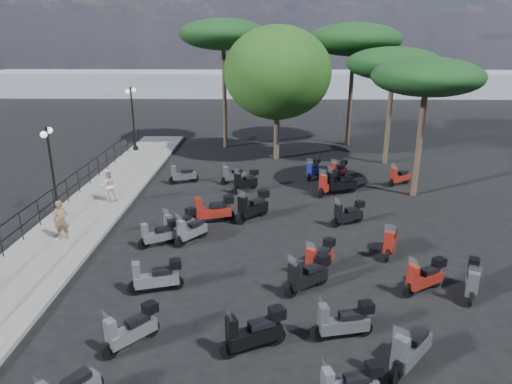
{
  "coord_description": "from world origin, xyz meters",
  "views": [
    {
      "loc": [
        1.17,
        -15.94,
        7.33
      ],
      "look_at": [
        0.82,
        2.0,
        1.2
      ],
      "focal_mm": 32.0,
      "sensor_mm": 36.0,
      "label": 1
    }
  ],
  "objects_px": {
    "woman": "(61,220)",
    "pine_1": "(394,64)",
    "pine_0": "(354,40)",
    "scooter_12": "(320,258)",
    "scooter_14": "(246,182)",
    "scooter_7": "(159,234)",
    "scooter_1": "(156,277)",
    "scooter_24": "(472,281)",
    "scooter_9": "(233,176)",
    "broadleaf_tree": "(277,73)",
    "scooter_8": "(191,231)",
    "scooter_23": "(425,277)",
    "scooter_27": "(339,171)",
    "scooter_3": "(213,210)",
    "scooter_15": "(313,170)",
    "scooter_21": "(329,184)",
    "scooter_17": "(410,351)",
    "scooter_25": "(348,214)",
    "scooter_2": "(180,224)",
    "scooter_26": "(399,177)",
    "scooter_13": "(253,207)",
    "pine_2": "(223,35)",
    "scooter_6": "(254,333)",
    "scooter_4": "(183,175)",
    "scooter_11": "(343,322)",
    "lamp_post_1": "(52,166)",
    "scooter_0": "(131,330)",
    "lamp_post_2": "(133,115)",
    "scooter_20": "(340,184)",
    "scooter_19": "(390,242)",
    "scooter_18": "(308,276)",
    "pine_3": "(427,77)",
    "pedestrian_far": "(108,185)"
  },
  "relations": [
    {
      "from": "scooter_2",
      "to": "scooter_15",
      "type": "relative_size",
      "value": 0.96
    },
    {
      "from": "scooter_7",
      "to": "scooter_26",
      "type": "xyz_separation_m",
      "value": [
        10.85,
        7.47,
        -0.03
      ]
    },
    {
      "from": "pine_3",
      "to": "scooter_1",
      "type": "bearing_deg",
      "value": -139.02
    },
    {
      "from": "woman",
      "to": "scooter_27",
      "type": "distance_m",
      "value": 14.21
    },
    {
      "from": "woman",
      "to": "broadleaf_tree",
      "type": "height_order",
      "value": "broadleaf_tree"
    },
    {
      "from": "scooter_13",
      "to": "pine_2",
      "type": "relative_size",
      "value": 0.18
    },
    {
      "from": "woman",
      "to": "scooter_13",
      "type": "relative_size",
      "value": 0.99
    },
    {
      "from": "scooter_3",
      "to": "scooter_17",
      "type": "height_order",
      "value": "scooter_3"
    },
    {
      "from": "scooter_14",
      "to": "scooter_18",
      "type": "relative_size",
      "value": 0.91
    },
    {
      "from": "lamp_post_2",
      "to": "scooter_24",
      "type": "relative_size",
      "value": 2.74
    },
    {
      "from": "lamp_post_2",
      "to": "scooter_14",
      "type": "bearing_deg",
      "value": -37.57
    },
    {
      "from": "scooter_19",
      "to": "pine_0",
      "type": "distance_m",
      "value": 18.75
    },
    {
      "from": "scooter_1",
      "to": "pedestrian_far",
      "type": "bearing_deg",
      "value": 11.25
    },
    {
      "from": "scooter_3",
      "to": "broadleaf_tree",
      "type": "height_order",
      "value": "broadleaf_tree"
    },
    {
      "from": "scooter_17",
      "to": "scooter_24",
      "type": "distance_m",
      "value": 4.3
    },
    {
      "from": "scooter_17",
      "to": "pine_0",
      "type": "bearing_deg",
      "value": -54.1
    },
    {
      "from": "scooter_2",
      "to": "scooter_27",
      "type": "xyz_separation_m",
      "value": [
        7.25,
        7.68,
        -0.04
      ]
    },
    {
      "from": "lamp_post_1",
      "to": "pine_0",
      "type": "xyz_separation_m",
      "value": [
        14.62,
        14.38,
        4.81
      ]
    },
    {
      "from": "scooter_17",
      "to": "scooter_15",
      "type": "bearing_deg",
      "value": -45.08
    },
    {
      "from": "scooter_15",
      "to": "scooter_1",
      "type": "bearing_deg",
      "value": 89.83
    },
    {
      "from": "scooter_12",
      "to": "scooter_13",
      "type": "distance_m",
      "value": 5.03
    },
    {
      "from": "scooter_27",
      "to": "scooter_3",
      "type": "bearing_deg",
      "value": 83.93
    },
    {
      "from": "scooter_25",
      "to": "scooter_9",
      "type": "bearing_deg",
      "value": 15.22
    },
    {
      "from": "scooter_3",
      "to": "scooter_17",
      "type": "bearing_deg",
      "value": -164.35
    },
    {
      "from": "scooter_3",
      "to": "scooter_17",
      "type": "distance_m",
      "value": 10.26
    },
    {
      "from": "pedestrian_far",
      "to": "scooter_11",
      "type": "height_order",
      "value": "pedestrian_far"
    },
    {
      "from": "scooter_2",
      "to": "scooter_21",
      "type": "distance_m",
      "value": 8.18
    },
    {
      "from": "scooter_14",
      "to": "scooter_19",
      "type": "height_order",
      "value": "scooter_19"
    },
    {
      "from": "woman",
      "to": "pine_1",
      "type": "distance_m",
      "value": 19.45
    },
    {
      "from": "scooter_0",
      "to": "scooter_11",
      "type": "distance_m",
      "value": 5.29
    },
    {
      "from": "scooter_11",
      "to": "scooter_20",
      "type": "relative_size",
      "value": 0.92
    },
    {
      "from": "scooter_6",
      "to": "scooter_15",
      "type": "relative_size",
      "value": 1.13
    },
    {
      "from": "scooter_20",
      "to": "pine_2",
      "type": "height_order",
      "value": "pine_2"
    },
    {
      "from": "scooter_11",
      "to": "scooter_25",
      "type": "relative_size",
      "value": 1.14
    },
    {
      "from": "scooter_8",
      "to": "scooter_13",
      "type": "distance_m",
      "value": 3.22
    },
    {
      "from": "scooter_18",
      "to": "scooter_12",
      "type": "bearing_deg",
      "value": -59.36
    },
    {
      "from": "woman",
      "to": "scooter_7",
      "type": "bearing_deg",
      "value": -11.79
    },
    {
      "from": "scooter_1",
      "to": "scooter_24",
      "type": "relative_size",
      "value": 1.09
    },
    {
      "from": "scooter_7",
      "to": "pine_1",
      "type": "xyz_separation_m",
      "value": [
        11.18,
        11.81,
        5.38
      ]
    },
    {
      "from": "scooter_9",
      "to": "broadleaf_tree",
      "type": "relative_size",
      "value": 0.17
    },
    {
      "from": "scooter_14",
      "to": "scooter_7",
      "type": "bearing_deg",
      "value": 108.33
    },
    {
      "from": "scooter_8",
      "to": "scooter_23",
      "type": "distance_m",
      "value": 8.28
    },
    {
      "from": "scooter_1",
      "to": "broadleaf_tree",
      "type": "distance_m",
      "value": 17.19
    },
    {
      "from": "pine_0",
      "to": "scooter_12",
      "type": "bearing_deg",
      "value": -102.35
    },
    {
      "from": "scooter_7",
      "to": "scooter_24",
      "type": "distance_m",
      "value": 10.53
    },
    {
      "from": "scooter_0",
      "to": "scooter_8",
      "type": "bearing_deg",
      "value": -52.64
    },
    {
      "from": "scooter_4",
      "to": "scooter_9",
      "type": "relative_size",
      "value": 1.11
    },
    {
      "from": "scooter_25",
      "to": "scooter_2",
      "type": "bearing_deg",
      "value": 73.32
    },
    {
      "from": "scooter_15",
      "to": "scooter_21",
      "type": "bearing_deg",
      "value": 127.21
    },
    {
      "from": "scooter_23",
      "to": "scooter_1",
      "type": "bearing_deg",
      "value": 60.32
    }
  ]
}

